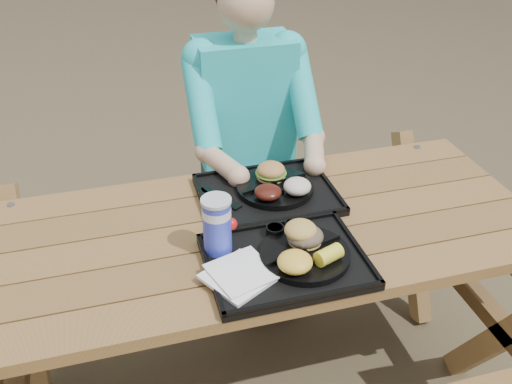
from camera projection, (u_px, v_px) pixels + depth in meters
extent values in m
plane|color=#999999|center=(256.00, 384.00, 2.19)|extent=(60.00, 60.00, 0.00)
cube|color=black|center=(286.00, 262.00, 1.63)|extent=(0.45, 0.35, 0.02)
cube|color=black|center=(267.00, 195.00, 1.92)|extent=(0.45, 0.35, 0.02)
cylinder|color=black|center=(305.00, 254.00, 1.62)|extent=(0.26, 0.26, 0.02)
cylinder|color=black|center=(275.00, 187.00, 1.93)|extent=(0.26, 0.26, 0.02)
cube|color=white|center=(239.00, 276.00, 1.55)|extent=(0.22, 0.22, 0.02)
cylinder|color=#1826B9|center=(217.00, 226.00, 1.62)|extent=(0.08, 0.08, 0.17)
cylinder|color=black|center=(275.00, 231.00, 1.71)|extent=(0.06, 0.06, 0.03)
cylinder|color=gold|center=(292.00, 226.00, 1.74)|extent=(0.04, 0.04, 0.03)
ellipsoid|color=yellow|center=(295.00, 262.00, 1.54)|extent=(0.10, 0.10, 0.05)
cube|color=black|center=(220.00, 198.00, 1.88)|extent=(0.12, 0.17, 0.01)
ellipsoid|color=#43140D|center=(268.00, 192.00, 1.85)|extent=(0.09, 0.09, 0.04)
ellipsoid|color=beige|center=(297.00, 186.00, 1.87)|extent=(0.09, 0.09, 0.05)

